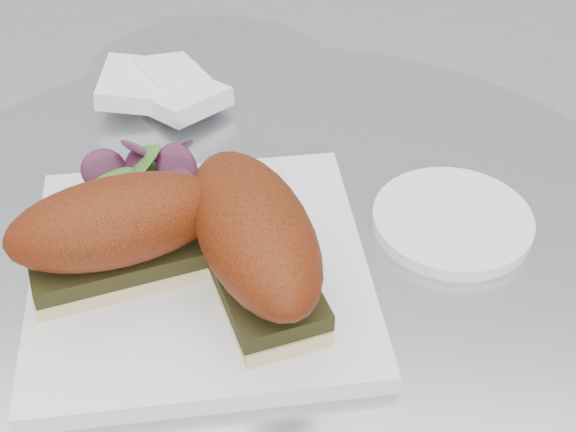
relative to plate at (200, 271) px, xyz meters
name	(u,v)px	position (x,y,z in m)	size (l,w,h in m)	color
plate	(200,271)	(0.00, 0.00, 0.00)	(0.25, 0.25, 0.02)	white
sandwich_left	(119,231)	(-0.05, -0.01, 0.05)	(0.17, 0.13, 0.08)	#D7B486
sandwich_right	(254,239)	(0.04, -0.02, 0.05)	(0.14, 0.19, 0.08)	#D7B486
salad	(142,178)	(-0.05, 0.07, 0.03)	(0.10, 0.10, 0.05)	#4A7C28
napkin	(166,98)	(-0.07, 0.23, 0.00)	(0.12, 0.12, 0.02)	white
saucer	(452,221)	(0.19, 0.07, 0.00)	(0.13, 0.13, 0.01)	white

